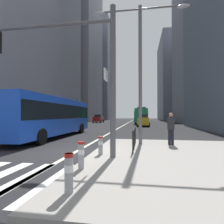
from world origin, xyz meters
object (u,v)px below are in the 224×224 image
at_px(bollard_right, 101,144).
at_px(bollard_left, 81,154).
at_px(street_lamp_post, 140,55).
at_px(city_bus_red_distant, 138,115).
at_px(city_bus_red_receding, 142,115).
at_px(car_oncoming_mid, 99,119).
at_px(pedestrian_waiting, 171,127).
at_px(traffic_signal_gantry, 69,59).
at_px(bollard_front, 69,171).
at_px(city_bus_blue_oncoming, 52,115).
at_px(car_receding_near, 144,120).

bearing_deg(bollard_right, bollard_left, -93.31).
bearing_deg(street_lamp_post, city_bus_red_distant, 91.16).
height_order(city_bus_red_receding, city_bus_red_distant, same).
bearing_deg(car_oncoming_mid, pedestrian_waiting, -70.20).
xyz_separation_m(city_bus_red_receding, street_lamp_post, (-0.09, -29.55, 3.45)).
relative_size(street_lamp_post, bollard_left, 9.55).
bearing_deg(bollard_right, street_lamp_post, 62.79).
distance_m(traffic_signal_gantry, bollard_left, 4.02).
xyz_separation_m(bollard_left, bollard_right, (0.12, 2.15, -0.04)).
bearing_deg(bollard_left, car_oncoming_mid, 102.51).
height_order(city_bus_red_distant, bollard_front, city_bus_red_distant).
bearing_deg(car_oncoming_mid, bollard_right, -76.58).
relative_size(city_bus_blue_oncoming, bollard_front, 13.69).
bearing_deg(city_bus_blue_oncoming, bollard_front, -61.29).
distance_m(car_receding_near, pedestrian_waiting, 19.72).
bearing_deg(city_bus_red_distant, bollard_left, -90.72).
bearing_deg(car_receding_near, traffic_signal_gantry, -97.89).
xyz_separation_m(bollard_left, pedestrian_waiting, (3.42, 5.18, 0.52)).
height_order(car_receding_near, pedestrian_waiting, car_receding_near).
distance_m(street_lamp_post, bollard_right, 5.90).
distance_m(traffic_signal_gantry, bollard_front, 5.08).
bearing_deg(car_oncoming_mid, street_lamp_post, -72.73).
xyz_separation_m(bollard_front, bollard_right, (-0.18, 3.87, -0.04)).
bearing_deg(city_bus_red_distant, bollard_front, -90.40).
xyz_separation_m(car_receding_near, pedestrian_waiting, (1.31, -19.68, 0.15)).
bearing_deg(car_receding_near, bollard_right, -95.00).
bearing_deg(city_bus_red_distant, city_bus_red_receding, -87.03).
bearing_deg(city_bus_blue_oncoming, city_bus_red_distant, 82.85).
xyz_separation_m(car_receding_near, bollard_front, (-1.80, -26.58, -0.37)).
bearing_deg(bollard_front, bollard_right, 92.70).
xyz_separation_m(bollard_right, pedestrian_waiting, (3.30, 3.03, 0.57)).
bearing_deg(car_receding_near, car_oncoming_mid, 128.34).
distance_m(car_receding_near, bollard_left, 24.95).
distance_m(street_lamp_post, bollard_left, 7.29).
relative_size(bollard_left, bollard_right, 1.11).
distance_m(city_bus_blue_oncoming, bollard_front, 11.76).
bearing_deg(pedestrian_waiting, bollard_front, -114.29).
relative_size(city_bus_red_receding, car_oncoming_mid, 2.69).
height_order(car_oncoming_mid, street_lamp_post, street_lamp_post).
xyz_separation_m(traffic_signal_gantry, bollard_right, (1.22, 0.42, -3.50)).
bearing_deg(pedestrian_waiting, bollard_left, -123.44).
distance_m(bollard_left, pedestrian_waiting, 6.23).
height_order(car_oncoming_mid, bollard_right, car_oncoming_mid).
xyz_separation_m(car_oncoming_mid, street_lamp_post, (10.24, -32.94, 4.30)).
height_order(bollard_front, pedestrian_waiting, pedestrian_waiting).
bearing_deg(bollard_front, city_bus_red_distant, 89.60).
distance_m(city_bus_red_distant, car_receding_near, 31.77).
bearing_deg(car_receding_near, bollard_left, -94.85).
bearing_deg(bollard_front, car_oncoming_mid, 102.41).
distance_m(city_bus_red_receding, city_bus_red_distant, 21.74).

